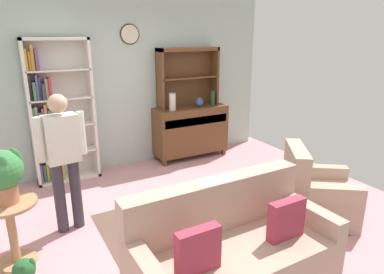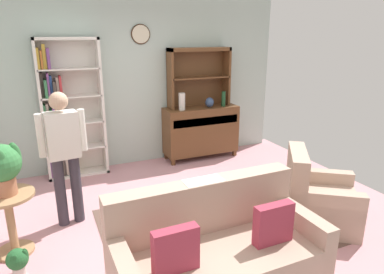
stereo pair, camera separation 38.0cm
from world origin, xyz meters
The scene contains 17 objects.
ground_plane centered at (0.00, 0.00, -0.01)m, with size 5.40×4.60×0.02m, color #C68C93.
wall_back centered at (0.00, 2.13, 1.40)m, with size 5.00×0.09×2.80m.
area_rug centered at (0.20, -0.30, 0.00)m, with size 2.59×1.85×0.01m, color brown.
bookshelf centered at (-1.19, 1.94, 1.02)m, with size 0.90×0.30×2.10m.
sideboard centered at (1.00, 1.86, 0.51)m, with size 1.30×0.45×0.92m.
sideboard_hutch centered at (1.00, 1.97, 1.56)m, with size 1.10×0.26×1.00m.
vase_tall centered at (0.61, 1.78, 1.06)m, with size 0.11×0.11×0.29m, color beige.
vase_round centered at (1.13, 1.79, 1.01)m, with size 0.15×0.15×0.17m, color #33476B.
bottle_wine centered at (1.39, 1.77, 1.05)m, with size 0.07×0.07×0.26m, color #194223.
couch_floral centered at (-0.27, -1.18, 0.31)m, with size 1.81×0.87×0.90m.
armchair_floral centered at (1.28, -0.73, 0.29)m, with size 1.07×1.06×0.88m.
plant_stand centered at (-1.94, 0.07, 0.40)m, with size 0.52×0.52×0.65m.
potted_plant_large centered at (-1.93, 0.06, 0.95)m, with size 0.37×0.37×0.51m.
potted_plant_small centered at (-1.89, -0.34, 0.16)m, with size 0.20×0.20×0.27m.
person_reading centered at (-1.35, 0.45, 0.91)m, with size 0.53×0.24×1.56m.
coffee_table centered at (0.01, -0.44, 0.35)m, with size 0.80×0.50×0.42m.
book_stack centered at (0.05, -0.40, 0.46)m, with size 0.20×0.15×0.08m.
Camera 1 is at (-1.84, -3.28, 2.17)m, focal length 32.23 mm.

